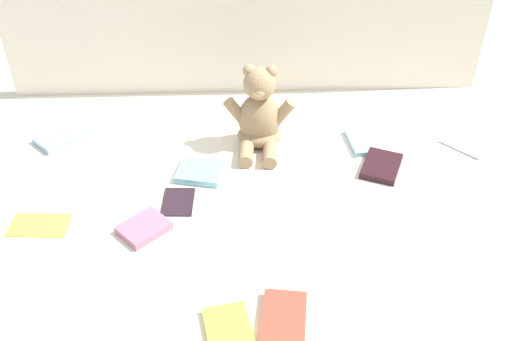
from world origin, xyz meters
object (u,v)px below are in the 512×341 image
(book_case_5, at_px, (382,166))
(book_case_6, at_px, (144,228))
(book_case_1, at_px, (229,331))
(book_case_9, at_px, (283,320))
(teddy_bear, at_px, (259,117))
(book_case_2, at_px, (61,136))
(book_case_8, at_px, (466,143))
(book_case_0, at_px, (178,201))
(book_case_3, at_px, (362,142))
(book_case_7, at_px, (200,172))
(book_case_4, at_px, (39,225))

(book_case_5, distance_m, book_case_6, 0.62)
(book_case_1, xyz_separation_m, book_case_9, (0.10, 0.02, 0.00))
(teddy_bear, relative_size, book_case_2, 1.74)
(teddy_bear, distance_m, book_case_8, 0.56)
(book_case_8, distance_m, book_case_9, 0.78)
(teddy_bear, bearing_deg, book_case_5, -16.82)
(book_case_0, height_order, book_case_3, book_case_3)
(book_case_3, bearing_deg, book_case_6, -156.51)
(book_case_3, xyz_separation_m, book_case_8, (0.28, -0.01, -0.00))
(book_case_0, xyz_separation_m, book_case_6, (-0.07, -0.09, 0.00))
(book_case_1, height_order, book_case_3, book_case_3)
(teddy_bear, distance_m, book_case_5, 0.34)
(book_case_1, relative_size, book_case_5, 0.98)
(teddy_bear, height_order, book_case_9, teddy_bear)
(book_case_0, distance_m, book_case_9, 0.42)
(book_case_5, relative_size, book_case_9, 0.93)
(book_case_0, bearing_deg, book_case_7, -111.80)
(book_case_0, relative_size, book_case_3, 0.85)
(book_case_4, bearing_deg, book_case_5, 106.13)
(book_case_1, height_order, book_case_5, book_case_5)
(book_case_5, xyz_separation_m, book_case_7, (-0.46, -0.01, 0.00))
(book_case_9, bearing_deg, book_case_5, -113.00)
(book_case_0, distance_m, book_case_3, 0.53)
(teddy_bear, distance_m, book_case_3, 0.29)
(teddy_bear, relative_size, book_case_3, 1.93)
(teddy_bear, relative_size, book_case_6, 2.23)
(book_case_7, bearing_deg, book_case_0, -12.17)
(book_case_2, height_order, book_case_7, same)
(book_case_2, xyz_separation_m, book_case_9, (0.56, -0.64, -0.00))
(book_case_2, relative_size, book_case_8, 1.11)
(book_case_1, relative_size, book_case_2, 0.90)
(book_case_6, bearing_deg, teddy_bear, 97.31)
(book_case_9, bearing_deg, book_case_6, -33.85)
(book_case_5, bearing_deg, book_case_6, -136.76)
(book_case_0, relative_size, book_case_8, 0.85)
(book_case_2, bearing_deg, book_case_8, 42.16)
(book_case_3, bearing_deg, book_case_2, 169.72)
(book_case_4, bearing_deg, book_case_9, 65.06)
(teddy_bear, distance_m, book_case_9, 0.60)
(teddy_bear, height_order, book_case_6, teddy_bear)
(book_case_8, bearing_deg, book_case_4, -28.24)
(book_case_0, distance_m, book_case_7, 0.12)
(book_case_0, distance_m, book_case_6, 0.12)
(book_case_1, bearing_deg, teddy_bear, 71.30)
(book_case_4, xyz_separation_m, book_case_9, (0.53, -0.29, 0.00))
(book_case_7, relative_size, book_case_9, 0.84)
(book_case_5, xyz_separation_m, book_case_8, (0.25, 0.10, -0.00))
(teddy_bear, bearing_deg, book_case_3, 2.72)
(book_case_2, distance_m, book_case_3, 0.82)
(book_case_2, bearing_deg, book_case_3, 41.93)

